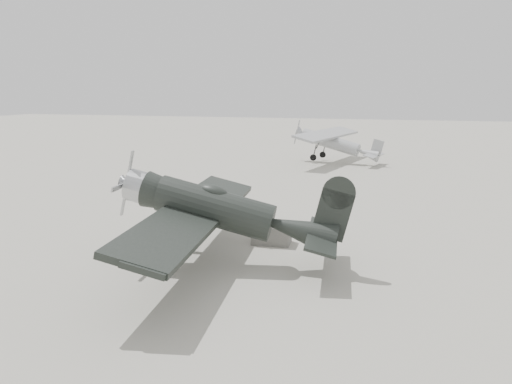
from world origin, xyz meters
TOP-DOWN VIEW (x-y plane):
  - ground at (0.00, 0.00)m, footprint 160.00×160.00m
  - lowwing_monoplane at (-0.95, -4.82)m, footprint 7.64×10.70m
  - highwing_monoplane at (-0.52, 19.83)m, footprint 7.27×10.16m
  - equipment_block at (-0.06, -2.13)m, footprint 1.49×0.98m
  - sign_board at (-0.47, -2.00)m, footprint 0.15×1.01m

SIDE VIEW (x-z plane):
  - ground at x=0.00m, z-range 0.00..0.00m
  - equipment_block at x=-0.06m, z-range 0.00..0.72m
  - sign_board at x=-0.47m, z-range 0.14..1.59m
  - highwing_monoplane at x=-0.52m, z-range 0.36..3.24m
  - lowwing_monoplane at x=-0.95m, z-range 0.10..3.54m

